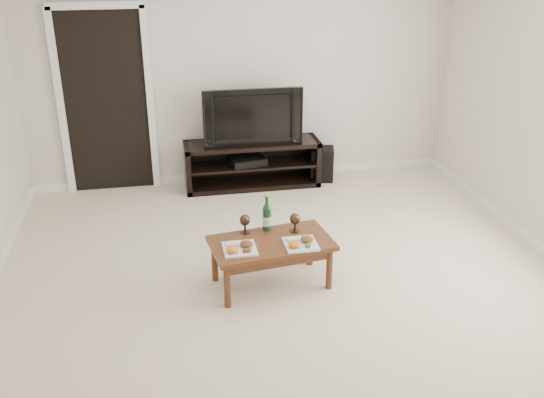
{
  "coord_description": "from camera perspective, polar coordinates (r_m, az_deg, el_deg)",
  "views": [
    {
      "loc": [
        -0.97,
        -4.17,
        2.8
      ],
      "look_at": [
        -0.08,
        0.5,
        0.7
      ],
      "focal_mm": 40.0,
      "sensor_mm": 36.0,
      "label": 1
    }
  ],
  "objects": [
    {
      "name": "floor",
      "position": [
        5.11,
        1.92,
        -9.35
      ],
      "size": [
        5.5,
        5.5,
        0.0
      ],
      "primitive_type": "plane",
      "color": "beige",
      "rests_on": "ground"
    },
    {
      "name": "back_wall",
      "position": [
        7.16,
        -2.89,
        11.74
      ],
      "size": [
        5.0,
        0.04,
        2.6
      ],
      "primitive_type": "cube",
      "color": "silver",
      "rests_on": "ground"
    },
    {
      "name": "doorway",
      "position": [
        7.15,
        -15.33,
        8.64
      ],
      "size": [
        0.9,
        0.02,
        2.05
      ],
      "primitive_type": "cube",
      "color": "black",
      "rests_on": "ground"
    },
    {
      "name": "media_console",
      "position": [
        7.2,
        -1.87,
        3.32
      ],
      "size": [
        1.59,
        0.45,
        0.55
      ],
      "primitive_type": "cube",
      "color": "black",
      "rests_on": "ground"
    },
    {
      "name": "television",
      "position": [
        7.01,
        -1.93,
        7.94
      ],
      "size": [
        1.14,
        0.16,
        0.66
      ],
      "primitive_type": "imported",
      "rotation": [
        0.0,
        0.0,
        -0.01
      ],
      "color": "black",
      "rests_on": "media_console"
    },
    {
      "name": "av_receiver",
      "position": [
        7.17,
        -2.31,
        3.63
      ],
      "size": [
        0.45,
        0.37,
        0.08
      ],
      "primitive_type": "cube",
      "rotation": [
        0.0,
        0.0,
        0.18
      ],
      "color": "black",
      "rests_on": "media_console"
    },
    {
      "name": "subwoofer",
      "position": [
        7.44,
        4.73,
        3.32
      ],
      "size": [
        0.33,
        0.33,
        0.4
      ],
      "primitive_type": "cube",
      "rotation": [
        0.0,
        0.0,
        -0.24
      ],
      "color": "black",
      "rests_on": "ground"
    },
    {
      "name": "coffee_table",
      "position": [
        5.2,
        -0.07,
        -6.03
      ],
      "size": [
        1.08,
        0.68,
        0.42
      ],
      "primitive_type": "cube",
      "rotation": [
        0.0,
        0.0,
        0.13
      ],
      "color": "#573318",
      "rests_on": "ground"
    },
    {
      "name": "plate_left",
      "position": [
        4.95,
        -3.07,
        -4.47
      ],
      "size": [
        0.27,
        0.27,
        0.07
      ],
      "primitive_type": "cube",
      "color": "white",
      "rests_on": "coffee_table"
    },
    {
      "name": "plate_right",
      "position": [
        5.02,
        2.71,
        -4.02
      ],
      "size": [
        0.27,
        0.27,
        0.07
      ],
      "primitive_type": "cube",
      "color": "white",
      "rests_on": "coffee_table"
    },
    {
      "name": "wine_bottle",
      "position": [
        5.21,
        -0.48,
        -1.18
      ],
      "size": [
        0.07,
        0.07,
        0.35
      ],
      "primitive_type": "cylinder",
      "color": "#103C1F",
      "rests_on": "coffee_table"
    },
    {
      "name": "goblet_left",
      "position": [
        5.2,
        -2.56,
        -2.35
      ],
      "size": [
        0.09,
        0.09,
        0.17
      ],
      "primitive_type": null,
      "color": "#32261B",
      "rests_on": "coffee_table"
    },
    {
      "name": "goblet_right",
      "position": [
        5.22,
        2.17,
        -2.23
      ],
      "size": [
        0.09,
        0.09,
        0.17
      ],
      "primitive_type": null,
      "color": "#32261B",
      "rests_on": "coffee_table"
    }
  ]
}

